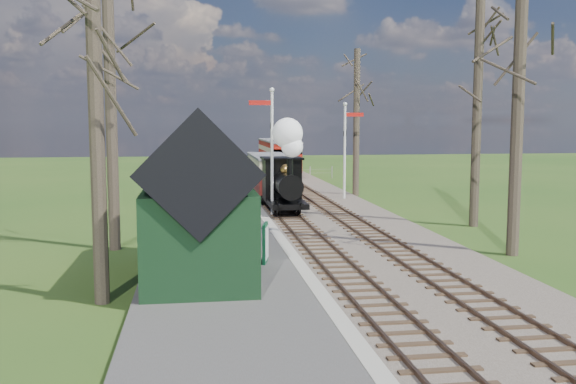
% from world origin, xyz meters
% --- Properties ---
extents(ground, '(140.00, 140.00, 0.00)m').
position_xyz_m(ground, '(0.00, 0.00, 0.00)').
color(ground, '#2A5019').
rests_on(ground, ground).
extents(distant_hills, '(114.40, 48.00, 22.02)m').
position_xyz_m(distant_hills, '(1.40, 64.38, -16.21)').
color(distant_hills, '#385B23').
rests_on(distant_hills, ground).
extents(ballast_bed, '(8.00, 60.00, 0.10)m').
position_xyz_m(ballast_bed, '(1.30, 22.00, 0.05)').
color(ballast_bed, brown).
rests_on(ballast_bed, ground).
extents(track_near, '(1.60, 60.00, 0.15)m').
position_xyz_m(track_near, '(0.00, 22.00, 0.10)').
color(track_near, brown).
rests_on(track_near, ground).
extents(track_far, '(1.60, 60.00, 0.15)m').
position_xyz_m(track_far, '(2.60, 22.00, 0.10)').
color(track_far, brown).
rests_on(track_far, ground).
extents(platform, '(5.00, 44.00, 0.20)m').
position_xyz_m(platform, '(-3.50, 14.00, 0.10)').
color(platform, '#474442').
rests_on(platform, ground).
extents(coping_strip, '(0.40, 44.00, 0.21)m').
position_xyz_m(coping_strip, '(-1.20, 14.00, 0.10)').
color(coping_strip, '#B2AD9E').
rests_on(coping_strip, ground).
extents(station_shed, '(3.25, 6.30, 4.78)m').
position_xyz_m(station_shed, '(-4.30, 4.00, 2.27)').
color(station_shed, black).
rests_on(station_shed, platform).
extents(semaphore_near, '(1.22, 0.24, 6.22)m').
position_xyz_m(semaphore_near, '(-0.77, 16.00, 3.62)').
color(semaphore_near, silver).
rests_on(semaphore_near, ground).
extents(semaphore_far, '(1.22, 0.24, 5.72)m').
position_xyz_m(semaphore_far, '(4.37, 22.00, 3.35)').
color(semaphore_far, silver).
rests_on(semaphore_far, ground).
extents(bare_trees, '(15.51, 22.39, 12.00)m').
position_xyz_m(bare_trees, '(1.33, 10.10, 5.21)').
color(bare_trees, '#382D23').
rests_on(bare_trees, ground).
extents(fence_line, '(12.60, 0.08, 1.00)m').
position_xyz_m(fence_line, '(0.30, 36.00, 0.55)').
color(fence_line, slate).
rests_on(fence_line, ground).
extents(locomotive, '(1.84, 4.29, 4.59)m').
position_xyz_m(locomotive, '(-0.01, 16.44, 2.11)').
color(locomotive, black).
rests_on(locomotive, ground).
extents(coach, '(2.14, 7.35, 2.26)m').
position_xyz_m(coach, '(0.00, 22.51, 1.55)').
color(coach, black).
rests_on(coach, ground).
extents(red_carriage_a, '(2.32, 5.75, 2.45)m').
position_xyz_m(red_carriage_a, '(2.60, 36.02, 1.66)').
color(red_carriage_a, black).
rests_on(red_carriage_a, ground).
extents(red_carriage_b, '(2.32, 5.75, 2.45)m').
position_xyz_m(red_carriage_b, '(2.60, 41.52, 1.66)').
color(red_carriage_b, black).
rests_on(red_carriage_b, ground).
extents(sign_board, '(0.28, 0.85, 1.25)m').
position_xyz_m(sign_board, '(-2.22, 5.23, 0.83)').
color(sign_board, '#0F4728').
rests_on(sign_board, platform).
extents(bench, '(0.66, 1.30, 0.71)m').
position_xyz_m(bench, '(-3.42, 5.17, 0.53)').
color(bench, '#472B19').
rests_on(bench, platform).
extents(person, '(0.49, 0.57, 1.33)m').
position_xyz_m(person, '(-3.01, 3.22, 0.86)').
color(person, black).
rests_on(person, platform).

